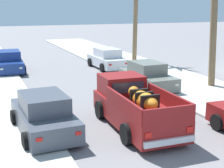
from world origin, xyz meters
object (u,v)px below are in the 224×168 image
car_left_near (147,76)px  car_right_far (107,59)px  car_right_near (9,62)px  car_left_mid (44,115)px  pickup_truck (134,106)px

car_left_near → car_right_far: size_ratio=0.99×
car_right_near → car_left_mid: bearing=-89.8°
car_left_mid → pickup_truck: bearing=-9.1°
pickup_truck → car_left_near: 6.32m
pickup_truck → car_right_far: (3.58, 12.23, -0.10)m
car_left_near → car_right_near: (-6.89, 8.20, 0.00)m
car_left_mid → car_right_far: same height
car_left_near → car_right_near: same height
car_right_far → car_left_mid: bearing=-121.1°
car_right_far → car_left_near: bearing=-91.6°
car_left_near → car_left_mid: 8.36m
pickup_truck → car_right_near: bearing=104.5°
pickup_truck → car_left_mid: pickup_truck is taller
pickup_truck → car_left_mid: bearing=170.9°
car_right_near → car_left_mid: size_ratio=1.00×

